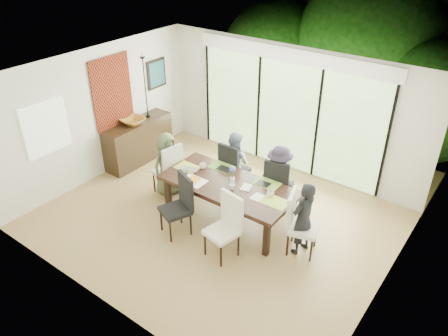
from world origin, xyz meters
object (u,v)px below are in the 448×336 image
Objects in this scene: laptop at (188,171)px; chair_near_left at (175,206)px; chair_far_right at (279,183)px; person_right_end at (303,219)px; table_top at (228,185)px; chair_near_right at (222,228)px; vase at (232,180)px; person_far_left at (235,163)px; bowl at (133,121)px; chair_left_end at (167,168)px; cup_c at (270,194)px; sideboard at (139,141)px; person_far_right at (279,179)px; cup_a at (203,166)px; cup_b at (232,187)px; chair_far_left at (235,166)px; person_left_end at (167,164)px; chair_right_end at (304,224)px.

chair_near_left is at bearing -79.94° from laptop.
chair_far_right is 0.85× the size of person_right_end.
table_top is 1.02m from chair_near_right.
chair_far_right is at bearing 57.99° from vase.
person_far_left is 2.50m from bowl.
chair_left_end is at bearing -178.15° from vase.
person_right_end is 3.91× the size of laptop.
cup_c is 3.75m from sideboard.
chair_far_right is at bearing -83.68° from person_far_right.
cup_a is 2.24m from bowl.
person_far_left is 1.12m from cup_b.
person_far_left reaches higher than chair_far_left.
person_far_left reaches higher than table_top.
person_left_end is at bearing -169.11° from cup_a.
sideboard is (-3.46, -0.26, -0.08)m from chair_far_right.
laptop is 2.66× the size of cup_c.
chair_right_end is 3.33× the size of laptop.
person_far_right reaches higher than cup_b.
chair_far_right is at bearing 4.25° from sideboard.
chair_far_right and chair_near_left have the same top height.
cup_a is (0.80, 0.15, 0.25)m from chair_left_end.
chair_near_right is 3.33× the size of laptop.
person_far_left is 10.40× the size of cup_c.
sideboard is (-2.06, 0.69, -0.30)m from laptop.
person_left_end is 10.75× the size of vase.
person_far_right is 10.75× the size of vase.
bowl reaches higher than vase.
bowl is at bearing 171.15° from cup_a.
chair_right_end is at bearing -81.21° from person_left_end.
person_far_left is 2.61× the size of bowl.
chair_far_left is 1.05m from laptop.
chair_near_left is at bearing -119.89° from table_top.
chair_near_left is 9.17× the size of vase.
person_right_end is at bearing -6.42° from bowl.
vase is (-0.50, -0.78, 0.17)m from person_far_right.
person_left_end is at bearing 9.55° from chair_far_right.
sideboard is at bearing 167.71° from chair_near_right.
person_right_end is at bearing -81.21° from person_left_end.
sideboard is (-1.41, 0.59, -0.08)m from chair_left_end.
chair_right_end is 1.00× the size of chair_far_left.
person_far_left is at bearing 149.72° from cup_c.
person_far_right is (-0.95, 0.83, 0.10)m from chair_right_end.
sideboard is at bearing 66.31° from chair_right_end.
chair_far_left and chair_near_right have the same top height.
chair_far_left is at bearing 8.27° from bowl.
person_far_left is at bearing -12.02° from chair_far_right.
table_top is 1.00m from person_far_right.
person_far_right reaches higher than vase.
chair_right_end and chair_near_left have the same top height.
cup_a is 1.50m from cup_c.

